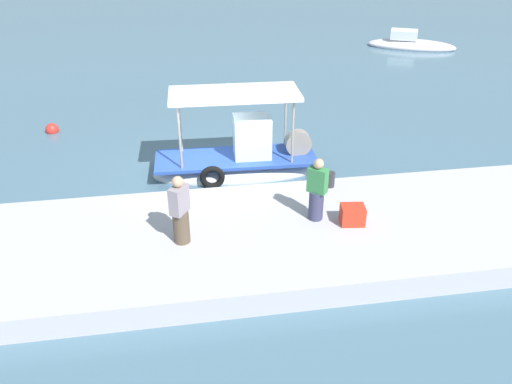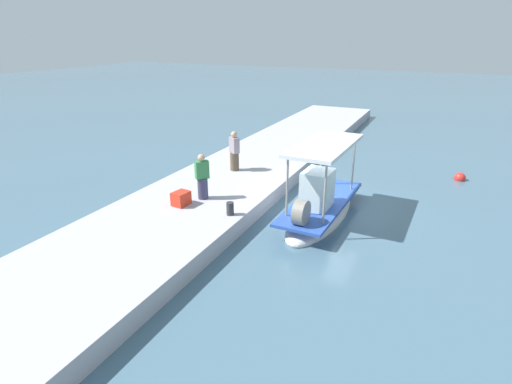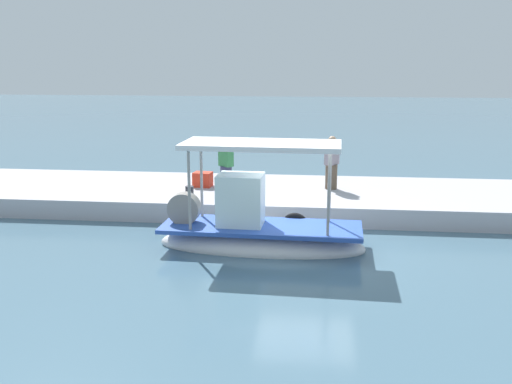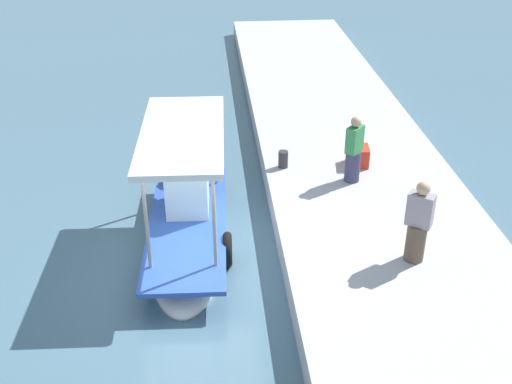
{
  "view_description": "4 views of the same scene",
  "coord_description": "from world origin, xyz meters",
  "px_view_note": "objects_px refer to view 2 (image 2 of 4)",
  "views": [
    {
      "loc": [
        -0.52,
        -13.96,
        7.29
      ],
      "look_at": [
        1.31,
        -2.62,
        0.86
      ],
      "focal_mm": 35.88,
      "sensor_mm": 36.0,
      "label": 1
    },
    {
      "loc": [
        13.9,
        3.7,
        6.03
      ],
      "look_at": [
        1.64,
        -2.06,
        0.74
      ],
      "focal_mm": 28.72,
      "sensor_mm": 36.0,
      "label": 2
    },
    {
      "loc": [
        -0.24,
        13.67,
        4.55
      ],
      "look_at": [
        1.55,
        -2.45,
        0.8
      ],
      "focal_mm": 40.26,
      "sensor_mm": 36.0,
      "label": 3
    },
    {
      "loc": [
        -10.17,
        -0.31,
        7.51
      ],
      "look_at": [
        1.2,
        -1.27,
        1.16
      ],
      "focal_mm": 43.82,
      "sensor_mm": 36.0,
      "label": 4
    }
  ],
  "objects_px": {
    "cargo_crate": "(181,198)",
    "main_fishing_boat": "(320,206)",
    "marker_buoy": "(460,178)",
    "fisherman_near_bollard": "(202,179)",
    "fisherman_by_crate": "(234,153)",
    "mooring_bollard": "(230,209)"
  },
  "relations": [
    {
      "from": "cargo_crate",
      "to": "main_fishing_boat",
      "type": "bearing_deg",
      "value": 117.81
    },
    {
      "from": "main_fishing_boat",
      "to": "cargo_crate",
      "type": "bearing_deg",
      "value": -62.19
    },
    {
      "from": "main_fishing_boat",
      "to": "marker_buoy",
      "type": "xyz_separation_m",
      "value": [
        -6.39,
        4.41,
        -0.36
      ]
    },
    {
      "from": "main_fishing_boat",
      "to": "fisherman_near_bollard",
      "type": "xyz_separation_m",
      "value": [
        1.39,
        -3.83,
        0.85
      ]
    },
    {
      "from": "fisherman_near_bollard",
      "to": "fisherman_by_crate",
      "type": "height_order",
      "value": "fisherman_by_crate"
    },
    {
      "from": "mooring_bollard",
      "to": "marker_buoy",
      "type": "xyz_separation_m",
      "value": [
        -8.61,
        6.72,
        -0.69
      ]
    },
    {
      "from": "fisherman_by_crate",
      "to": "marker_buoy",
      "type": "distance_m",
      "value": 9.91
    },
    {
      "from": "mooring_bollard",
      "to": "marker_buoy",
      "type": "bearing_deg",
      "value": 142.01
    },
    {
      "from": "cargo_crate",
      "to": "marker_buoy",
      "type": "bearing_deg",
      "value": 134.99
    },
    {
      "from": "cargo_crate",
      "to": "marker_buoy",
      "type": "relative_size",
      "value": 1.18
    },
    {
      "from": "fisherman_by_crate",
      "to": "cargo_crate",
      "type": "distance_m",
      "value": 4.12
    },
    {
      "from": "fisherman_by_crate",
      "to": "fisherman_near_bollard",
      "type": "bearing_deg",
      "value": 8.36
    },
    {
      "from": "fisherman_near_bollard",
      "to": "mooring_bollard",
      "type": "distance_m",
      "value": 1.81
    },
    {
      "from": "main_fishing_boat",
      "to": "mooring_bollard",
      "type": "bearing_deg",
      "value": -46.16
    },
    {
      "from": "marker_buoy",
      "to": "mooring_bollard",
      "type": "bearing_deg",
      "value": -37.99
    },
    {
      "from": "cargo_crate",
      "to": "marker_buoy",
      "type": "xyz_separation_m",
      "value": [
        -8.6,
        8.6,
        -0.72
      ]
    },
    {
      "from": "main_fishing_boat",
      "to": "cargo_crate",
      "type": "relative_size",
      "value": 9.15
    },
    {
      "from": "main_fishing_boat",
      "to": "fisherman_by_crate",
      "type": "distance_m",
      "value": 4.78
    },
    {
      "from": "main_fishing_boat",
      "to": "mooring_bollard",
      "type": "distance_m",
      "value": 3.21
    },
    {
      "from": "mooring_bollard",
      "to": "cargo_crate",
      "type": "distance_m",
      "value": 1.88
    },
    {
      "from": "fisherman_by_crate",
      "to": "mooring_bollard",
      "type": "distance_m",
      "value": 4.59
    },
    {
      "from": "cargo_crate",
      "to": "mooring_bollard",
      "type": "bearing_deg",
      "value": 89.88
    }
  ]
}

